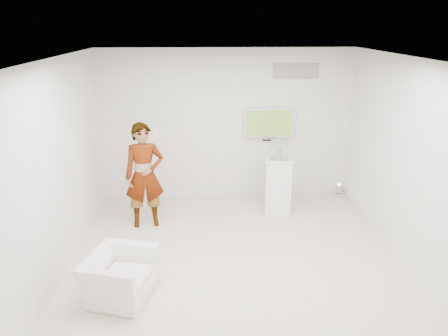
% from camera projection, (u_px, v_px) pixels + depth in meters
% --- Properties ---
extents(room, '(5.01, 5.01, 3.00)m').
position_uv_depth(room, '(235.00, 164.00, 6.35)').
color(room, beige).
rests_on(room, ground).
extents(tv, '(1.00, 0.08, 0.60)m').
position_uv_depth(tv, '(269.00, 123.00, 8.69)').
color(tv, silver).
rests_on(tv, room).
extents(logo_decal, '(0.90, 0.02, 0.30)m').
position_uv_depth(logo_decal, '(296.00, 71.00, 8.43)').
color(logo_decal, gray).
rests_on(logo_decal, room).
extents(person, '(0.75, 0.57, 1.86)m').
position_uv_depth(person, '(144.00, 176.00, 7.55)').
color(person, white).
rests_on(person, room).
extents(armchair, '(1.02, 1.10, 0.59)m').
position_uv_depth(armchair, '(119.00, 276.00, 5.72)').
color(armchair, white).
rests_on(armchair, room).
extents(pedestal, '(0.57, 0.57, 1.07)m').
position_uv_depth(pedestal, '(278.00, 185.00, 8.22)').
color(pedestal, white).
rests_on(pedestal, room).
extents(floor_uplight, '(0.19, 0.19, 0.25)m').
position_uv_depth(floor_uplight, '(339.00, 190.00, 9.12)').
color(floor_uplight, silver).
rests_on(floor_uplight, room).
extents(vitrine, '(0.39, 0.39, 0.33)m').
position_uv_depth(vitrine, '(279.00, 150.00, 8.00)').
color(vitrine, white).
rests_on(vitrine, pedestal).
extents(console, '(0.12, 0.16, 0.22)m').
position_uv_depth(console, '(279.00, 153.00, 8.02)').
color(console, white).
rests_on(console, pedestal).
extents(wii_remote, '(0.07, 0.14, 0.04)m').
position_uv_depth(wii_remote, '(156.00, 131.00, 7.51)').
color(wii_remote, white).
rests_on(wii_remote, person).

